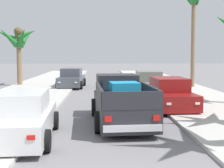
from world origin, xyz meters
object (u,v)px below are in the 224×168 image
object	(u,v)px
pickup_truck	(121,102)
car_left_mid	(149,83)
palm_tree_left_back	(18,40)
car_right_mid	(169,94)
car_left_near	(22,118)
car_right_near	(72,79)
palm_tree_left_mid	(195,3)

from	to	relation	value
pickup_truck	car_left_mid	xyz separation A→B (m)	(2.41, 8.39, -0.09)
pickup_truck	palm_tree_left_back	xyz separation A→B (m)	(-7.69, 14.04, 3.06)
car_right_mid	pickup_truck	bearing A→B (deg)	-132.09
car_right_mid	car_left_near	bearing A→B (deg)	-138.04
car_left_near	palm_tree_left_back	distance (m)	17.31
car_left_near	car_right_near	distance (m)	15.08
pickup_truck	palm_tree_left_mid	bearing A→B (deg)	61.44
pickup_truck	car_right_near	size ratio (longest dim) A/B	1.23
car_right_near	car_right_mid	bearing A→B (deg)	-59.81
car_left_near	car_right_mid	distance (m)	7.84
pickup_truck	palm_tree_left_mid	world-z (taller)	palm_tree_left_mid
car_left_mid	pickup_truck	bearing A→B (deg)	-106.05
car_left_near	car_right_mid	xyz separation A→B (m)	(5.83, 5.24, 0.00)
palm_tree_left_mid	car_left_mid	bearing A→B (deg)	-139.31
car_right_near	palm_tree_left_back	distance (m)	5.69
car_left_near	car_left_mid	bearing A→B (deg)	62.24
pickup_truck	car_left_near	bearing A→B (deg)	-143.67
pickup_truck	palm_tree_left_mid	distance (m)	14.71
car_left_mid	palm_tree_left_back	world-z (taller)	palm_tree_left_back
car_left_mid	car_right_mid	world-z (taller)	same
car_left_near	palm_tree_left_back	size ratio (longest dim) A/B	0.88
pickup_truck	car_left_mid	size ratio (longest dim) A/B	1.25
car_left_mid	palm_tree_left_back	bearing A→B (deg)	150.79
car_left_near	palm_tree_left_mid	bearing A→B (deg)	55.72
pickup_truck	car_right_near	xyz separation A→B (m)	(-3.15, 12.68, -0.09)
car_right_mid	palm_tree_left_mid	bearing A→B (deg)	66.67
pickup_truck	palm_tree_left_mid	size ratio (longest dim) A/B	0.67
car_left_mid	palm_tree_left_back	xyz separation A→B (m)	(-10.10, 5.65, 3.15)
car_left_near	car_right_mid	world-z (taller)	same
palm_tree_left_back	palm_tree_left_mid	bearing A→B (deg)	-8.71
car_right_near	palm_tree_left_mid	bearing A→B (deg)	-4.82
pickup_truck	car_left_near	distance (m)	4.05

